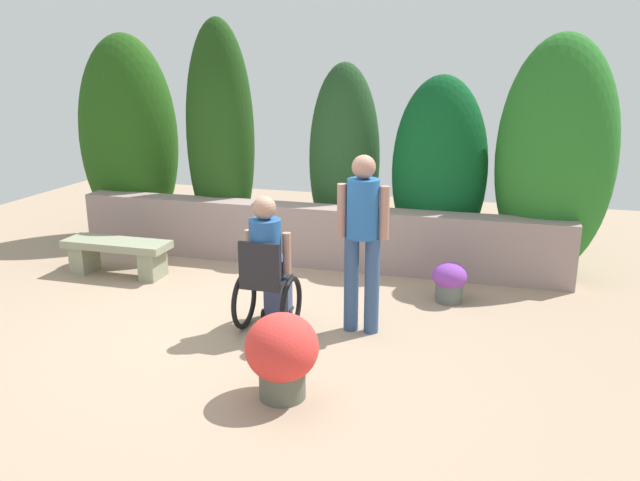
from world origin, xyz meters
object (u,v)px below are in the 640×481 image
(person_in_wheelchair, at_px, (268,268))
(flower_pot_terracotta_by_wall, at_px, (282,354))
(stone_bench, at_px, (117,253))
(flower_pot_purple_near, at_px, (450,281))
(person_standing_companion, at_px, (363,232))

(person_in_wheelchair, height_order, flower_pot_terracotta_by_wall, person_in_wheelchair)
(stone_bench, bearing_deg, flower_pot_purple_near, -4.97)
(flower_pot_terracotta_by_wall, bearing_deg, person_in_wheelchair, 114.89)
(person_in_wheelchair, bearing_deg, stone_bench, 167.38)
(flower_pot_purple_near, bearing_deg, flower_pot_terracotta_by_wall, -113.76)
(stone_bench, relative_size, person_in_wheelchair, 0.98)
(flower_pot_purple_near, bearing_deg, person_in_wheelchair, -143.12)
(person_in_wheelchair, relative_size, person_standing_companion, 0.78)
(person_standing_companion, bearing_deg, person_in_wheelchair, -171.33)
(person_in_wheelchair, xyz_separation_m, flower_pot_purple_near, (1.62, 1.21, -0.38))
(flower_pot_terracotta_by_wall, bearing_deg, person_standing_companion, 77.33)
(stone_bench, height_order, person_standing_companion, person_standing_companion)
(person_in_wheelchair, height_order, flower_pot_purple_near, person_in_wheelchair)
(person_in_wheelchair, relative_size, flower_pot_terracotta_by_wall, 1.95)
(stone_bench, bearing_deg, person_standing_companion, -22.22)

